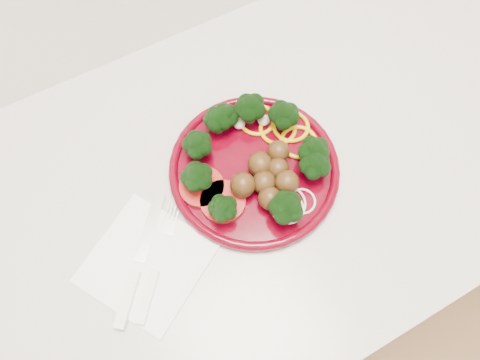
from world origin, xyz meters
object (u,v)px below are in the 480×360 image
plate (254,163)px  fork (152,282)px  knife (135,276)px  napkin (147,263)px

plate → fork: bearing=-158.0°
plate → knife: bearing=-164.0°
napkin → knife: size_ratio=0.95×
fork → knife: bearing=83.0°
napkin → knife: bearing=-153.4°
plate → napkin: bearing=-165.1°
knife → fork: knife is taller
knife → fork: size_ratio=1.12×
plate → knife: 0.23m
fork → plate: bearing=-27.2°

